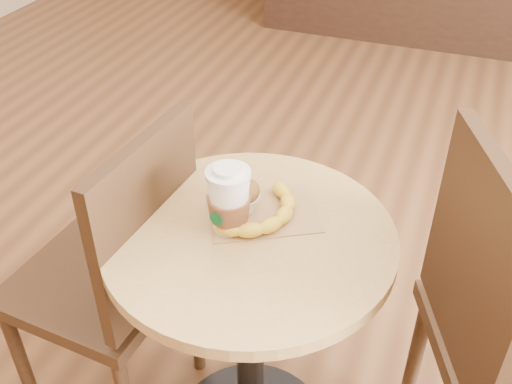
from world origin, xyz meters
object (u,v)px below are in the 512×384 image
chair_left (118,273)px  chair_right (512,339)px  cafe_table (250,310)px  banana (263,211)px  muffin (241,195)px  coffee_cup (229,202)px

chair_left → chair_right: 0.94m
cafe_table → banana: banana is taller
chair_left → banana: chair_left is taller
chair_right → muffin: chair_right is taller
chair_left → coffee_cup: chair_left is taller
chair_left → coffee_cup: (0.31, 0.01, 0.31)m
coffee_cup → chair_right: bearing=20.9°
cafe_table → muffin: 0.29m
chair_right → muffin: size_ratio=11.80×
chair_right → muffin: (-0.62, -0.02, 0.24)m
muffin → chair_right: bearing=1.5°
banana → chair_right: bearing=27.5°
muffin → banana: 0.06m
muffin → banana: (0.06, -0.01, -0.02)m
cafe_table → chair_right: 0.59m
chair_left → muffin: (0.31, 0.08, 0.28)m
chair_left → chair_right: chair_right is taller
chair_left → muffin: bearing=107.9°
cafe_table → muffin: muffin is taller
chair_left → chair_right: (0.94, 0.09, 0.04)m
cafe_table → banana: bearing=80.1°
muffin → banana: muffin is taller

